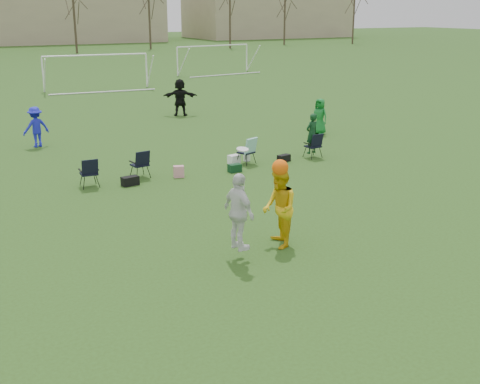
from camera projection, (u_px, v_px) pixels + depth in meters
ground at (286, 256)px, 14.17m from camera, size 260.00×260.00×0.00m
fielder_blue at (36, 127)px, 25.03m from camera, size 1.21×0.87×1.69m
fielder_green_far at (320, 116)px, 27.58m from camera, size 0.78×0.94×1.65m
fielder_black at (180, 97)px, 32.29m from camera, size 1.92×1.29×1.98m
center_contest at (265, 208)px, 14.13m from camera, size 2.05×1.45×2.66m
sideline_setup at (224, 154)px, 21.77m from camera, size 9.36×1.50×1.72m
goal_mid at (96, 62)px, 42.48m from camera, size 7.40×0.63×2.46m
goal_right at (213, 51)px, 52.88m from camera, size 7.35×1.14×2.46m
building_row at (8, 5)px, 96.71m from camera, size 126.00×16.00×13.00m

